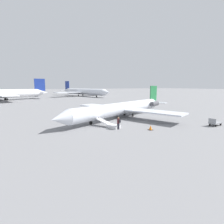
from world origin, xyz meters
TOP-DOWN VIEW (x-y plane):
  - ground_plane at (0.00, 0.00)m, footprint 600.00×600.00m
  - airplane_main at (-0.81, -0.35)m, footprint 28.61×22.60m
  - airplane_far_right at (-14.47, -70.75)m, footprint 33.97×43.54m
  - boarding_stairs at (5.30, 6.37)m, footprint 2.55×4.08m
  - passenger at (4.80, 7.66)m, footprint 0.45×0.57m
  - luggage_cart at (-9.60, 12.41)m, footprint 2.33×1.40m
  - traffic_cone_near_stairs at (1.00, 10.05)m, footprint 0.61×0.61m

SIDE VIEW (x-z plane):
  - ground_plane at x=0.00m, z-range 0.00..0.00m
  - traffic_cone_near_stairs at x=1.00m, z-range -0.02..0.64m
  - boarding_stairs at x=5.30m, z-range -0.43..1.15m
  - luggage_cart at x=-9.60m, z-range -0.15..1.07m
  - passenger at x=4.80m, z-range 0.13..1.87m
  - airplane_main at x=-0.81m, z-range -1.23..4.86m
  - airplane_far_right at x=-14.47m, z-range -1.84..7.24m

